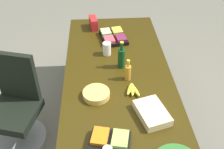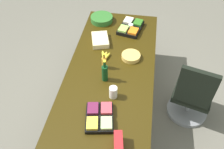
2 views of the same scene
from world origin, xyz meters
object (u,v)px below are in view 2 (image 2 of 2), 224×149
Objects in this scene: office_chair at (191,98)px; chip_bag_red at (118,144)px; salad_bowl at (102,19)px; wine_bottle at (105,73)px; mayo_jar at (113,92)px; sheet_cake at (100,40)px; veggie_tray at (131,27)px; banana_bunch at (105,56)px; fruit_platter at (100,117)px; conference_table at (111,73)px; dressing_bottle at (104,62)px; chip_bowl at (131,56)px.

office_chair reaches higher than chip_bag_red.
wine_bottle reaches higher than salad_bowl.
sheet_cake is at bearing 19.26° from mayo_jar.
veggie_tray is 1.90m from chip_bag_red.
chip_bag_red is 1.27m from banana_bunch.
office_chair is 5.04× the size of chip_bag_red.
office_chair is at bearing -54.39° from fruit_platter.
conference_table is 0.46m from mayo_jar.
conference_table is at bearing -98.65° from dressing_bottle.
fruit_platter is 0.95m from banana_bunch.
veggie_tray is 1.48× the size of sheet_cake.
banana_bunch is (0.94, 0.11, -0.01)m from fruit_platter.
sheet_cake is 0.99m from mayo_jar.
chip_bag_red is 0.60× the size of salad_bowl.
wine_bottle is (-0.39, -0.07, 0.09)m from banana_bunch.
wine_bottle is at bearing 167.34° from conference_table.
chip_bag_red is 0.90× the size of dressing_bottle.
mayo_jar is (-0.44, -0.18, -0.01)m from dressing_bottle.
conference_table is 2.52× the size of office_chair.
chip_bowl is at bearing -12.66° from fruit_platter.
dressing_bottle is (0.75, 0.09, 0.05)m from fruit_platter.
conference_table is 0.34m from chip_bowl.
conference_table is at bearing 91.08° from office_chair.
mayo_jar is (0.31, -0.09, 0.04)m from fruit_platter.
banana_bunch is at bearing 97.12° from chip_bowl.
dressing_bottle is at bearing 6.61° from fruit_platter.
conference_table is 1.11m from office_chair.
office_chair reaches higher than fruit_platter.
salad_bowl is at bearing 16.78° from conference_table.
sheet_cake reaches higher than chip_bowl.
veggie_tray is at bearing -5.39° from fruit_platter.
fruit_platter is 0.37m from chip_bag_red.
dressing_bottle is at bearing 164.44° from veggie_tray.
office_chair is 0.96m from chip_bowl.
fruit_platter is at bearing 174.61° from veggie_tray.
dressing_bottle reaches higher than conference_table.
conference_table is at bearing 12.33° from mayo_jar.
salad_bowl is at bearing 34.18° from chip_bowl.
wine_bottle is at bearing 29.42° from mayo_jar.
veggie_tray is 1.41× the size of salad_bowl.
dressing_bottle reaches higher than salad_bowl.
sheet_cake is at bearing 133.39° from veggie_tray.
fruit_platter is at bearing -173.39° from dressing_bottle.
mayo_jar is at bearing -167.67° from conference_table.
sheet_cake is at bearing 24.67° from conference_table.
fruit_platter is 1.01m from chip_bowl.
mayo_jar is at bearing -164.51° from salad_bowl.
wine_bottle is (-0.70, -0.19, 0.08)m from sheet_cake.
conference_table is 0.17m from dressing_bottle.
veggie_tray reaches higher than conference_table.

